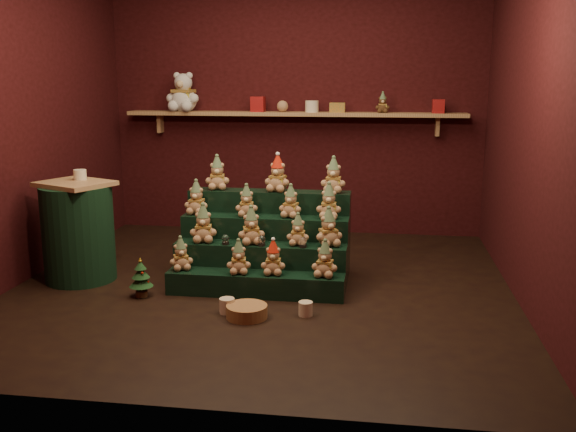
% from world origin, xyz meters
% --- Properties ---
extents(ground, '(4.00, 4.00, 0.00)m').
position_xyz_m(ground, '(0.00, 0.00, 0.00)').
color(ground, black).
rests_on(ground, ground).
extents(back_wall, '(4.00, 0.10, 2.80)m').
position_xyz_m(back_wall, '(0.00, 2.05, 1.40)').
color(back_wall, black).
rests_on(back_wall, ground).
extents(front_wall, '(4.00, 0.10, 2.80)m').
position_xyz_m(front_wall, '(0.00, -2.05, 1.40)').
color(front_wall, black).
rests_on(front_wall, ground).
extents(left_wall, '(0.10, 4.00, 2.80)m').
position_xyz_m(left_wall, '(-2.05, 0.00, 1.40)').
color(left_wall, black).
rests_on(left_wall, ground).
extents(right_wall, '(0.10, 4.00, 2.80)m').
position_xyz_m(right_wall, '(2.05, 0.00, 1.40)').
color(right_wall, black).
rests_on(right_wall, ground).
extents(back_shelf, '(3.60, 0.26, 0.24)m').
position_xyz_m(back_shelf, '(0.00, 1.87, 1.29)').
color(back_shelf, tan).
rests_on(back_shelf, ground).
extents(riser_tier_front, '(1.40, 0.22, 0.18)m').
position_xyz_m(riser_tier_front, '(-0.01, -0.21, 0.09)').
color(riser_tier_front, black).
rests_on(riser_tier_front, ground).
extents(riser_tier_midfront, '(1.40, 0.22, 0.36)m').
position_xyz_m(riser_tier_midfront, '(-0.01, 0.01, 0.18)').
color(riser_tier_midfront, black).
rests_on(riser_tier_midfront, ground).
extents(riser_tier_midback, '(1.40, 0.22, 0.54)m').
position_xyz_m(riser_tier_midback, '(-0.01, 0.23, 0.27)').
color(riser_tier_midback, black).
rests_on(riser_tier_midback, ground).
extents(riser_tier_back, '(1.40, 0.22, 0.72)m').
position_xyz_m(riser_tier_back, '(-0.01, 0.45, 0.36)').
color(riser_tier_back, black).
rests_on(riser_tier_back, ground).
extents(teddy_0, '(0.24, 0.23, 0.26)m').
position_xyz_m(teddy_0, '(-0.62, -0.20, 0.31)').
color(teddy_0, tan).
rests_on(teddy_0, riser_tier_front).
extents(teddy_1, '(0.22, 0.20, 0.26)m').
position_xyz_m(teddy_1, '(-0.14, -0.23, 0.31)').
color(teddy_1, tan).
rests_on(teddy_1, riser_tier_front).
extents(teddy_2, '(0.20, 0.18, 0.27)m').
position_xyz_m(teddy_2, '(0.13, -0.21, 0.31)').
color(teddy_2, tan).
rests_on(teddy_2, riser_tier_front).
extents(teddy_3, '(0.22, 0.21, 0.28)m').
position_xyz_m(teddy_3, '(0.53, -0.21, 0.32)').
color(teddy_3, tan).
rests_on(teddy_3, riser_tier_front).
extents(teddy_4, '(0.25, 0.23, 0.31)m').
position_xyz_m(teddy_4, '(-0.48, 0.01, 0.51)').
color(teddy_4, tan).
rests_on(teddy_4, riser_tier_midfront).
extents(teddy_5, '(0.26, 0.25, 0.30)m').
position_xyz_m(teddy_5, '(-0.09, 0.00, 0.51)').
color(teddy_5, tan).
rests_on(teddy_5, riser_tier_midfront).
extents(teddy_6, '(0.18, 0.16, 0.25)m').
position_xyz_m(teddy_6, '(0.29, 0.02, 0.49)').
color(teddy_6, tan).
rests_on(teddy_6, riser_tier_midfront).
extents(teddy_7, '(0.28, 0.28, 0.31)m').
position_xyz_m(teddy_7, '(0.54, 0.03, 0.51)').
color(teddy_7, tan).
rests_on(teddy_7, riser_tier_midfront).
extents(teddy_8, '(0.21, 0.19, 0.28)m').
position_xyz_m(teddy_8, '(-0.61, 0.24, 0.68)').
color(teddy_8, tan).
rests_on(teddy_8, riser_tier_midback).
extents(teddy_9, '(0.21, 0.19, 0.26)m').
position_xyz_m(teddy_9, '(-0.17, 0.22, 0.67)').
color(teddy_9, tan).
rests_on(teddy_9, riser_tier_midback).
extents(teddy_10, '(0.22, 0.20, 0.27)m').
position_xyz_m(teddy_10, '(0.20, 0.23, 0.67)').
color(teddy_10, tan).
rests_on(teddy_10, riser_tier_midback).
extents(teddy_11, '(0.21, 0.19, 0.29)m').
position_xyz_m(teddy_11, '(0.52, 0.24, 0.68)').
color(teddy_11, tan).
rests_on(teddy_11, riser_tier_midback).
extents(teddy_12, '(0.24, 0.22, 0.29)m').
position_xyz_m(teddy_12, '(-0.47, 0.46, 0.87)').
color(teddy_12, tan).
rests_on(teddy_12, riser_tier_back).
extents(teddy_13, '(0.26, 0.24, 0.31)m').
position_xyz_m(teddy_13, '(0.06, 0.43, 0.87)').
color(teddy_13, tan).
rests_on(teddy_13, riser_tier_back).
extents(teddy_14, '(0.22, 0.20, 0.30)m').
position_xyz_m(teddy_14, '(0.54, 0.45, 0.87)').
color(teddy_14, tan).
rests_on(teddy_14, riser_tier_back).
extents(snow_globe_a, '(0.06, 0.06, 0.08)m').
position_xyz_m(snow_globe_a, '(-0.29, -0.05, 0.40)').
color(snow_globe_a, black).
rests_on(snow_globe_a, riser_tier_midfront).
extents(snow_globe_b, '(0.06, 0.06, 0.08)m').
position_xyz_m(snow_globe_b, '(0.01, -0.05, 0.40)').
color(snow_globe_b, black).
rests_on(snow_globe_b, riser_tier_midfront).
extents(snow_globe_c, '(0.06, 0.06, 0.09)m').
position_xyz_m(snow_globe_c, '(0.34, -0.05, 0.40)').
color(snow_globe_c, black).
rests_on(snow_globe_c, riser_tier_midfront).
extents(side_table, '(0.69, 0.64, 0.84)m').
position_xyz_m(side_table, '(-1.55, -0.03, 0.42)').
color(side_table, tan).
rests_on(side_table, ground).
extents(table_ornament, '(0.11, 0.11, 0.08)m').
position_xyz_m(table_ornament, '(-1.55, 0.07, 0.88)').
color(table_ornament, beige).
rests_on(table_ornament, side_table).
extents(mini_christmas_tree, '(0.19, 0.19, 0.32)m').
position_xyz_m(mini_christmas_tree, '(-0.89, -0.37, 0.15)').
color(mini_christmas_tree, '#4B311A').
rests_on(mini_christmas_tree, ground).
extents(mug_left, '(0.11, 0.11, 0.11)m').
position_xyz_m(mug_left, '(-0.14, -0.63, 0.06)').
color(mug_left, beige).
rests_on(mug_left, ground).
extents(mug_right, '(0.10, 0.10, 0.10)m').
position_xyz_m(mug_right, '(0.43, -0.60, 0.05)').
color(mug_right, beige).
rests_on(mug_right, ground).
extents(wicker_basket, '(0.35, 0.35, 0.09)m').
position_xyz_m(wicker_basket, '(0.02, -0.70, 0.05)').
color(wicker_basket, '#A97444').
rests_on(wicker_basket, ground).
extents(white_bear, '(0.41, 0.38, 0.52)m').
position_xyz_m(white_bear, '(-1.19, 1.84, 1.58)').
color(white_bear, white).
rests_on(white_bear, back_shelf).
extents(brown_bear, '(0.15, 0.14, 0.21)m').
position_xyz_m(brown_bear, '(0.93, 1.84, 1.42)').
color(brown_bear, '#4E331A').
rests_on(brown_bear, back_shelf).
extents(gift_tin_red_a, '(0.14, 0.14, 0.16)m').
position_xyz_m(gift_tin_red_a, '(-0.38, 1.85, 1.40)').
color(gift_tin_red_a, '#A11819').
rests_on(gift_tin_red_a, back_shelf).
extents(gift_tin_cream, '(0.14, 0.14, 0.12)m').
position_xyz_m(gift_tin_cream, '(0.20, 1.85, 1.38)').
color(gift_tin_cream, beige).
rests_on(gift_tin_cream, back_shelf).
extents(gift_tin_red_b, '(0.12, 0.12, 0.14)m').
position_xyz_m(gift_tin_red_b, '(1.49, 1.85, 1.39)').
color(gift_tin_red_b, '#A11819').
rests_on(gift_tin_red_b, back_shelf).
extents(shelf_plush_ball, '(0.12, 0.12, 0.12)m').
position_xyz_m(shelf_plush_ball, '(-0.12, 1.85, 1.38)').
color(shelf_plush_ball, tan).
rests_on(shelf_plush_ball, back_shelf).
extents(scarf_gift_box, '(0.16, 0.10, 0.10)m').
position_xyz_m(scarf_gift_box, '(0.46, 1.85, 1.37)').
color(scarf_gift_box, orange).
rests_on(scarf_gift_box, back_shelf).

